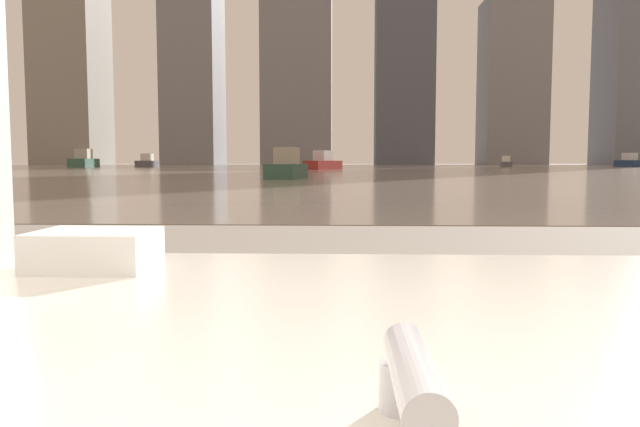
% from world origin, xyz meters
% --- Properties ---
extents(faucet_far, '(0.04, 0.19, 0.08)m').
position_xyz_m(faucet_far, '(0.26, 0.07, 0.60)').
color(faucet_far, silver).
rests_on(faucet_far, bathtub).
extents(towel_stack, '(0.24, 0.19, 0.08)m').
position_xyz_m(towel_stack, '(-0.31, 0.85, 0.59)').
color(towel_stack, white).
rests_on(towel_stack, bathtub).
extents(harbor_water, '(180.00, 110.00, 0.01)m').
position_xyz_m(harbor_water, '(0.00, 62.00, 0.01)').
color(harbor_water, gray).
rests_on(harbor_water, ground_plane).
extents(harbor_boat_0, '(2.48, 5.87, 2.14)m').
position_xyz_m(harbor_boat_0, '(-29.89, 71.28, 0.76)').
color(harbor_boat_0, '#335647').
rests_on(harbor_boat_0, harbor_water).
extents(harbor_boat_1, '(1.90, 3.83, 1.37)m').
position_xyz_m(harbor_boat_1, '(20.64, 78.47, 0.49)').
color(harbor_boat_1, '#4C4C51').
rests_on(harbor_boat_1, harbor_water).
extents(harbor_boat_2, '(1.63, 3.69, 1.34)m').
position_xyz_m(harbor_boat_2, '(-2.19, 26.43, 0.48)').
color(harbor_boat_2, '#335647').
rests_on(harbor_boat_2, harbor_water).
extents(harbor_boat_3, '(1.78, 4.48, 1.65)m').
position_xyz_m(harbor_boat_3, '(-24.10, 76.55, 0.59)').
color(harbor_boat_3, '#4C4C51').
rests_on(harbor_boat_3, harbor_water).
extents(harbor_boat_4, '(2.06, 4.84, 1.76)m').
position_xyz_m(harbor_boat_4, '(36.71, 80.43, 0.63)').
color(harbor_boat_4, navy).
rests_on(harbor_boat_4, harbor_water).
extents(harbor_boat_5, '(3.34, 4.58, 1.64)m').
position_xyz_m(harbor_boat_5, '(-1.46, 53.17, 0.59)').
color(harbor_boat_5, maroon).
rests_on(harbor_boat_5, harbor_water).
extents(skyline_tower_0, '(11.45, 12.92, 44.10)m').
position_xyz_m(skyline_tower_0, '(-51.42, 118.00, 22.05)').
color(skyline_tower_0, gray).
rests_on(skyline_tower_0, ground_plane).
extents(skyline_tower_2, '(13.00, 9.42, 60.40)m').
position_xyz_m(skyline_tower_2, '(-8.37, 118.00, 30.20)').
color(skyline_tower_2, slate).
rests_on(skyline_tower_2, ground_plane).
extents(skyline_tower_4, '(11.06, 10.30, 30.21)m').
position_xyz_m(skyline_tower_4, '(31.70, 118.00, 15.10)').
color(skyline_tower_4, slate).
rests_on(skyline_tower_4, ground_plane).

